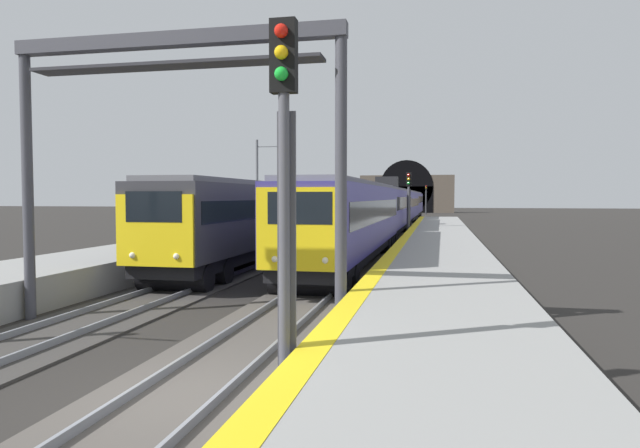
# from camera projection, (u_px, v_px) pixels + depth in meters

# --- Properties ---
(ground_plane) EXTENTS (320.00, 320.00, 0.00)m
(ground_plane) POSITION_uv_depth(u_px,v_px,m) (179.00, 400.00, 9.04)
(ground_plane) COLOR #282623
(platform_right) EXTENTS (112.00, 4.09, 1.03)m
(platform_right) POSITION_uv_depth(u_px,v_px,m) (437.00, 386.00, 8.18)
(platform_right) COLOR gray
(platform_right) RESTS_ON ground_plane
(platform_right_edge_strip) EXTENTS (112.00, 0.50, 0.01)m
(platform_right_edge_strip) POSITION_uv_depth(u_px,v_px,m) (317.00, 344.00, 8.53)
(platform_right_edge_strip) COLOR yellow
(platform_right_edge_strip) RESTS_ON platform_right
(track_main_line) EXTENTS (160.00, 3.01, 0.21)m
(track_main_line) POSITION_uv_depth(u_px,v_px,m) (179.00, 398.00, 9.04)
(track_main_line) COLOR #4C4742
(track_main_line) RESTS_ON ground_plane
(train_main_approaching) EXTENTS (75.92, 3.04, 4.84)m
(train_main_approaching) POSITION_uv_depth(u_px,v_px,m) (396.00, 207.00, 53.98)
(train_main_approaching) COLOR navy
(train_main_approaching) RESTS_ON ground_plane
(train_adjacent_platform) EXTENTS (63.87, 2.80, 3.96)m
(train_adjacent_platform) POSITION_uv_depth(u_px,v_px,m) (336.00, 208.00, 49.27)
(train_adjacent_platform) COLOR #333338
(train_adjacent_platform) RESTS_ON ground_plane
(railway_signal_near) EXTENTS (0.39, 0.38, 5.80)m
(railway_signal_near) POSITION_uv_depth(u_px,v_px,m) (284.00, 182.00, 8.19)
(railway_signal_near) COLOR #4C4C54
(railway_signal_near) RESTS_ON ground_plane
(railway_signal_mid) EXTENTS (0.39, 0.38, 5.07)m
(railway_signal_mid) POSITION_uv_depth(u_px,v_px,m) (409.00, 199.00, 41.96)
(railway_signal_mid) COLOR #4C4C54
(railway_signal_mid) RESTS_ON ground_plane
(railway_signal_far) EXTENTS (0.39, 0.38, 5.30)m
(railway_signal_far) POSITION_uv_depth(u_px,v_px,m) (426.00, 198.00, 99.42)
(railway_signal_far) COLOR #38383D
(railway_signal_far) RESTS_ON ground_plane
(overhead_signal_gantry) EXTENTS (0.70, 8.67, 7.29)m
(overhead_signal_gantry) POSITION_uv_depth(u_px,v_px,m) (174.00, 106.00, 13.90)
(overhead_signal_gantry) COLOR #3F3F47
(overhead_signal_gantry) RESTS_ON ground_plane
(tunnel_portal) EXTENTS (2.31, 18.98, 10.65)m
(tunnel_portal) POSITION_uv_depth(u_px,v_px,m) (407.00, 194.00, 115.10)
(tunnel_portal) COLOR #51473D
(tunnel_portal) RESTS_ON ground_plane
(catenary_mast_near) EXTENTS (0.22, 1.89, 8.14)m
(catenary_mast_near) POSITION_uv_depth(u_px,v_px,m) (257.00, 186.00, 48.46)
(catenary_mast_near) COLOR #595B60
(catenary_mast_near) RESTS_ON ground_plane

